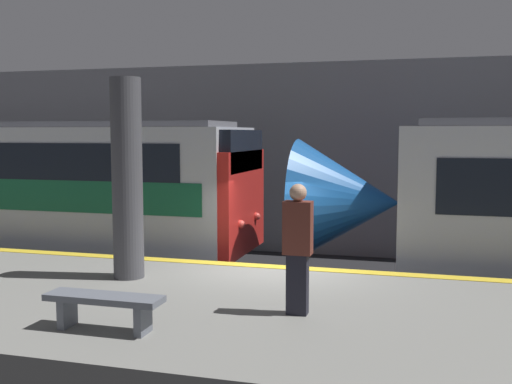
{
  "coord_description": "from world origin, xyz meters",
  "views": [
    {
      "loc": [
        2.55,
        -10.6,
        3.48
      ],
      "look_at": [
        -0.66,
        0.92,
        2.3
      ],
      "focal_mm": 42.0,
      "sensor_mm": 36.0,
      "label": 1
    }
  ],
  "objects": [
    {
      "name": "platform_bench",
      "position": [
        -1.2,
        -4.15,
        1.37
      ],
      "size": [
        1.5,
        0.4,
        0.45
      ],
      "color": "slate",
      "rests_on": "platform"
    },
    {
      "name": "ground_plane",
      "position": [
        0.0,
        0.0,
        0.0
      ],
      "size": [
        120.0,
        120.0,
        0.0
      ],
      "primitive_type": "plane",
      "color": "black"
    },
    {
      "name": "platform",
      "position": [
        0.0,
        -2.58,
        0.52
      ],
      "size": [
        40.0,
        5.17,
        1.05
      ],
      "color": "slate",
      "rests_on": "ground"
    },
    {
      "name": "person_waiting",
      "position": [
        0.97,
        -2.84,
        1.98
      ],
      "size": [
        0.38,
        0.24,
        1.77
      ],
      "color": "black",
      "rests_on": "platform"
    },
    {
      "name": "station_rear_barrier",
      "position": [
        0.0,
        6.31,
        2.73
      ],
      "size": [
        50.0,
        0.15,
        5.47
      ],
      "color": "gray",
      "rests_on": "ground"
    },
    {
      "name": "support_pillar_near",
      "position": [
        -2.2,
        -1.58,
        2.71
      ],
      "size": [
        0.51,
        0.51,
        3.36
      ],
      "color": "#47474C",
      "rests_on": "platform"
    }
  ]
}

